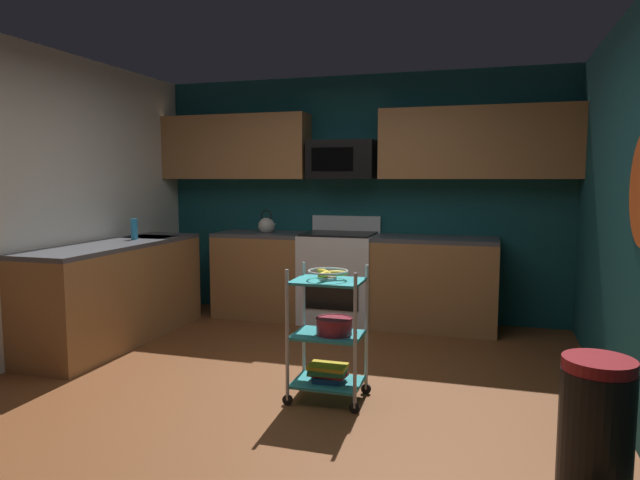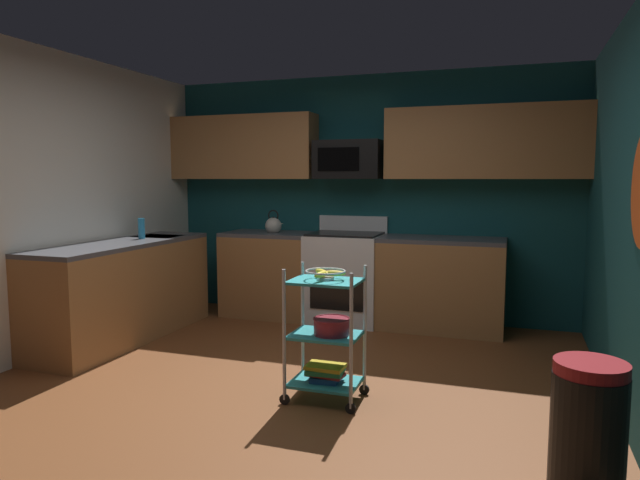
{
  "view_description": "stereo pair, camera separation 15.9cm",
  "coord_description": "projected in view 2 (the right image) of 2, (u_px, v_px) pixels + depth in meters",
  "views": [
    {
      "loc": [
        1.39,
        -3.61,
        1.5
      ],
      "look_at": [
        0.18,
        0.4,
        1.05
      ],
      "focal_mm": 31.87,
      "sensor_mm": 36.0,
      "label": 1
    },
    {
      "loc": [
        1.54,
        -3.56,
        1.5
      ],
      "look_at": [
        0.18,
        0.4,
        1.05
      ],
      "focal_mm": 31.87,
      "sensor_mm": 36.0,
      "label": 2
    }
  ],
  "objects": [
    {
      "name": "upper_cabinets",
      "position": [
        364.0,
        145.0,
        5.9
      ],
      "size": [
        4.4,
        0.33,
        0.7
      ],
      "color": "#9E6B3D"
    },
    {
      "name": "floor",
      "position": [
        278.0,
        395.0,
        4.01
      ],
      "size": [
        4.4,
        4.8,
        0.04
      ],
      "primitive_type": "cube",
      "color": "brown",
      "rests_on": "ground"
    },
    {
      "name": "oven_range",
      "position": [
        346.0,
        276.0,
        5.97
      ],
      "size": [
        0.76,
        0.65,
        1.1
      ],
      "color": "white",
      "rests_on": "ground"
    },
    {
      "name": "counter_run",
      "position": [
        267.0,
        283.0,
        5.68
      ],
      "size": [
        3.68,
        2.62,
        0.92
      ],
      "color": "#9E6B3D",
      "rests_on": "ground"
    },
    {
      "name": "fruit_bowl",
      "position": [
        325.0,
        273.0,
        3.79
      ],
      "size": [
        0.27,
        0.27,
        0.07
      ],
      "color": "silver",
      "rests_on": "rolling_cart"
    },
    {
      "name": "rolling_cart",
      "position": [
        325.0,
        335.0,
        3.83
      ],
      "size": [
        0.53,
        0.37,
        0.91
      ],
      "color": "silver",
      "rests_on": "ground"
    },
    {
      "name": "wall_left",
      "position": [
        23.0,
        204.0,
        4.59
      ],
      "size": [
        0.06,
        4.8,
        2.6
      ],
      "primitive_type": "cube",
      "color": "silver",
      "rests_on": "ground"
    },
    {
      "name": "dish_soap_bottle",
      "position": [
        141.0,
        228.0,
        5.53
      ],
      "size": [
        0.06,
        0.06,
        0.2
      ],
      "primitive_type": "cylinder",
      "color": "#2D8CBF",
      "rests_on": "counter_run"
    },
    {
      "name": "wall_back",
      "position": [
        365.0,
        197.0,
        6.15
      ],
      "size": [
        4.52,
        0.06,
        2.6
      ],
      "primitive_type": "cube",
      "color": "#14474C",
      "rests_on": "ground"
    },
    {
      "name": "trash_can",
      "position": [
        588.0,
        431.0,
        2.66
      ],
      "size": [
        0.34,
        0.42,
        0.66
      ],
      "color": "black",
      "rests_on": "ground"
    },
    {
      "name": "kettle",
      "position": [
        273.0,
        225.0,
        6.18
      ],
      "size": [
        0.21,
        0.18,
        0.26
      ],
      "color": "beige",
      "rests_on": "counter_run"
    },
    {
      "name": "mixing_bowl_large",
      "position": [
        332.0,
        326.0,
        3.81
      ],
      "size": [
        0.25,
        0.25,
        0.11
      ],
      "color": "maroon",
      "rests_on": "rolling_cart"
    },
    {
      "name": "microwave",
      "position": [
        349.0,
        160.0,
        5.94
      ],
      "size": [
        0.7,
        0.39,
        0.4
      ],
      "color": "black"
    },
    {
      "name": "book_stack",
      "position": [
        325.0,
        372.0,
        3.86
      ],
      "size": [
        0.27,
        0.21,
        0.11
      ],
      "color": "#1E4C8C",
      "rests_on": "rolling_cart"
    }
  ]
}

